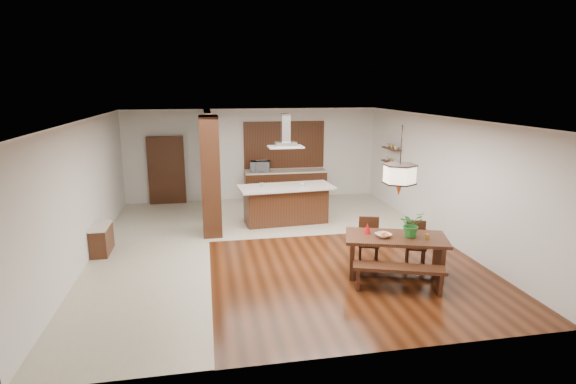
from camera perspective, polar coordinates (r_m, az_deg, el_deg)
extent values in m
plane|color=#341609|center=(10.44, -1.63, -6.76)|extent=(9.00, 9.00, 0.00)
cube|color=white|center=(9.83, -1.74, 9.33)|extent=(8.00, 9.00, 0.04)
cube|color=silver|center=(14.43, -4.46, 4.75)|extent=(8.00, 0.04, 2.90)
cube|color=silver|center=(5.81, 5.27, -8.23)|extent=(8.00, 0.04, 2.90)
cube|color=silver|center=(10.23, -24.40, 0.08)|extent=(0.04, 9.00, 2.90)
cube|color=silver|center=(11.35, 18.71, 1.77)|extent=(0.04, 9.00, 2.90)
cube|color=beige|center=(10.40, -16.90, -7.40)|extent=(2.50, 9.00, 0.01)
cube|color=beige|center=(13.00, 2.10, -2.69)|extent=(5.50, 4.00, 0.01)
cube|color=#361D0D|center=(9.83, -1.74, 9.24)|extent=(8.00, 9.00, 0.02)
cube|color=black|center=(11.10, -9.81, 2.03)|extent=(0.45, 1.00, 2.90)
cube|color=silver|center=(13.17, -9.97, 3.77)|extent=(0.18, 2.40, 2.90)
cube|color=black|center=(10.67, -22.58, -5.58)|extent=(0.37, 0.88, 0.63)
cube|color=black|center=(14.37, -15.16, 2.68)|extent=(1.10, 0.20, 2.10)
cube|color=black|center=(14.46, -0.32, 0.78)|extent=(2.60, 0.60, 0.90)
cube|color=beige|center=(14.36, -0.32, 2.63)|extent=(2.60, 0.62, 0.05)
cube|color=brown|center=(14.49, -0.51, 6.02)|extent=(2.60, 0.08, 1.50)
cube|color=black|center=(13.59, 12.93, 3.72)|extent=(0.26, 0.90, 0.04)
cube|color=black|center=(13.53, 13.01, 5.39)|extent=(0.26, 0.90, 0.04)
cube|color=black|center=(8.85, 13.54, -5.69)|extent=(2.09, 1.48, 0.06)
cube|color=black|center=(8.92, 8.12, -7.97)|extent=(0.31, 0.75, 0.73)
cube|color=black|center=(9.11, 18.59, -8.10)|extent=(0.31, 0.75, 0.73)
imported|color=#25702A|center=(8.82, 15.37, -3.97)|extent=(0.55, 0.51, 0.49)
imported|color=#BCB2A4|center=(8.73, 12.00, -5.40)|extent=(0.37, 0.37, 0.07)
cone|color=red|center=(8.87, 10.05, -4.52)|extent=(0.18, 0.18, 0.22)
cylinder|color=gold|center=(8.80, 17.25, -5.45)|extent=(0.09, 0.09, 0.10)
cube|color=black|center=(11.98, -0.29, -1.70)|extent=(2.20, 0.97, 0.96)
cube|color=beige|center=(11.81, -0.25, 0.62)|extent=(2.54, 1.26, 0.05)
imported|color=silver|center=(11.86, 1.80, 1.02)|extent=(0.12, 0.12, 0.09)
imported|color=#B5B6BC|center=(14.21, -3.55, 3.28)|extent=(0.67, 0.51, 0.33)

